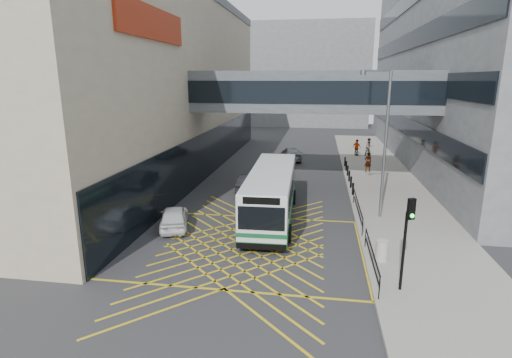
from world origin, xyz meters
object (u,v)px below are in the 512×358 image
at_px(car_silver, 291,154).
at_px(street_lamp, 383,136).
at_px(pedestrian_b, 369,147).
at_px(car_dark, 250,183).
at_px(car_white, 174,217).
at_px(litter_bin, 382,250).
at_px(bus, 272,192).
at_px(pedestrian_a, 368,162).
at_px(pedestrian_c, 357,147).
at_px(traffic_light, 407,231).

distance_m(car_silver, street_lamp, 19.35).
bearing_deg(pedestrian_b, car_dark, -147.41).
distance_m(car_white, street_lamp, 13.10).
xyz_separation_m(car_dark, litter_bin, (8.22, -11.34, -0.02)).
xyz_separation_m(bus, car_dark, (-2.37, 5.86, -0.98)).
height_order(litter_bin, pedestrian_a, pedestrian_a).
xyz_separation_m(litter_bin, pedestrian_c, (1.09, 26.76, 0.41)).
relative_size(bus, pedestrian_a, 6.13).
xyz_separation_m(car_dark, street_lamp, (8.84, -5.10, 4.48)).
bearing_deg(pedestrian_a, car_silver, -49.87).
bearing_deg(pedestrian_c, car_white, 104.58).
height_order(car_silver, pedestrian_b, pedestrian_b).
distance_m(bus, pedestrian_b, 22.89).
bearing_deg(car_dark, car_white, 72.33).
height_order(car_white, pedestrian_b, pedestrian_b).
relative_size(traffic_light, pedestrian_c, 2.17).
relative_size(traffic_light, litter_bin, 3.97).
height_order(car_white, car_silver, car_silver).
xyz_separation_m(traffic_light, pedestrian_a, (0.99, 21.50, -1.64)).
bearing_deg(traffic_light, car_white, 130.93).
bearing_deg(pedestrian_b, traffic_light, -116.80).
bearing_deg(litter_bin, pedestrian_c, 87.68).
distance_m(litter_bin, pedestrian_a, 18.82).
relative_size(car_silver, pedestrian_c, 2.52).
distance_m(car_dark, litter_bin, 14.01).
height_order(car_dark, car_silver, car_silver).
xyz_separation_m(car_white, pedestrian_c, (12.33, 23.82, 0.39)).
relative_size(pedestrian_a, pedestrian_c, 1.00).
xyz_separation_m(bus, traffic_light, (6.26, -8.22, 1.05)).
xyz_separation_m(traffic_light, litter_bin, (-0.41, 2.74, -2.05)).
relative_size(street_lamp, pedestrian_a, 4.86).
bearing_deg(pedestrian_c, pedestrian_a, 134.22).
bearing_deg(car_white, street_lamp, 178.17).
distance_m(traffic_light, street_lamp, 9.31).
relative_size(car_dark, street_lamp, 0.49).
height_order(bus, pedestrian_c, bus).
bearing_deg(litter_bin, car_silver, 103.95).
distance_m(car_white, car_silver, 21.62).
relative_size(car_dark, car_silver, 0.94).
relative_size(car_white, pedestrian_a, 2.32).
bearing_deg(street_lamp, pedestrian_c, 66.17).
bearing_deg(car_dark, litter_bin, 128.02).
bearing_deg(pedestrian_c, car_silver, 64.07).
bearing_deg(pedestrian_b, pedestrian_c, 159.80).
bearing_deg(car_silver, pedestrian_c, -169.29).
distance_m(car_dark, car_silver, 12.77).
distance_m(street_lamp, litter_bin, 7.72).
xyz_separation_m(car_dark, car_silver, (2.28, 12.56, 0.04)).
bearing_deg(car_silver, car_white, 64.38).
xyz_separation_m(car_white, street_lamp, (11.85, 3.30, 4.49)).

